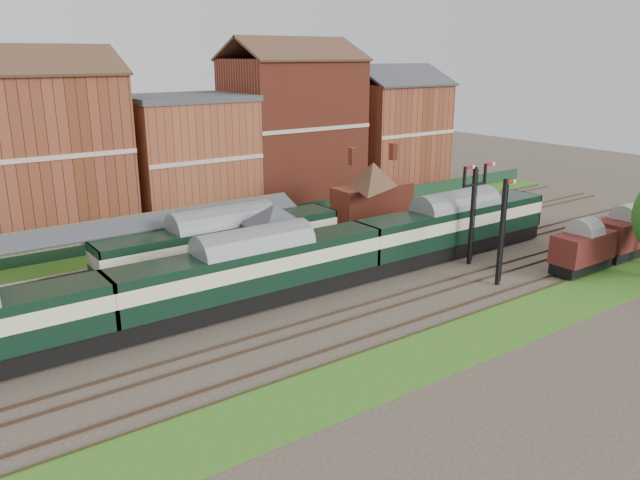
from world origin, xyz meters
TOP-DOWN VIEW (x-y plane):
  - ground at (0.00, 0.00)m, footprint 160.00×160.00m
  - grass_back at (0.00, 16.00)m, footprint 90.00×4.50m
  - grass_front at (0.00, -12.00)m, footprint 90.00×5.00m
  - fence at (0.00, 18.00)m, footprint 90.00×0.12m
  - platform at (-5.00, 9.75)m, footprint 55.00×3.40m
  - signal_box at (-3.00, 3.25)m, footprint 5.40×5.40m
  - brick_hut at (5.00, 3.25)m, footprint 3.20×2.64m
  - station_building at (12.00, 9.75)m, footprint 8.10×8.10m
  - canopy at (-11.00, 9.75)m, footprint 26.00×3.89m
  - semaphore_bracket at (12.04, -2.50)m, footprint 3.60×0.25m
  - semaphore_siding at (10.02, -7.00)m, footprint 1.23×0.25m
  - town_backdrop at (-0.18, 25.00)m, footprint 69.00×10.00m
  - dmu_train at (-6.67, 0.00)m, footprint 58.60×3.08m
  - platform_railcar at (-5.64, 6.50)m, footprint 19.48×3.07m
  - goods_van_a at (17.58, -9.00)m, footprint 5.51×2.39m
  - goods_van_b at (23.82, -9.00)m, footprint 5.84×2.53m

SIDE VIEW (x-z plane):
  - ground at x=0.00m, z-range 0.00..0.00m
  - grass_back at x=0.00m, z-range 0.00..0.06m
  - grass_front at x=0.00m, z-range 0.00..0.06m
  - platform at x=-5.00m, z-range 0.00..1.00m
  - fence at x=0.00m, z-range 0.00..1.50m
  - brick_hut at x=5.00m, z-range -0.28..2.67m
  - goods_van_a at x=17.58m, z-range 0.24..3.59m
  - goods_van_b at x=23.82m, z-range 0.25..3.79m
  - platform_railcar at x=-5.64m, z-range 0.37..4.85m
  - dmu_train at x=-6.67m, z-range 0.37..4.87m
  - signal_box at x=-3.00m, z-range 0.19..6.19m
  - station_building at x=12.00m, z-range 1.01..6.91m
  - semaphore_siding at x=10.02m, z-range 0.16..8.16m
  - canopy at x=-11.00m, z-range 2.54..6.62m
  - semaphore_bracket at x=12.04m, z-range 0.54..8.72m
  - town_backdrop at x=-0.18m, z-range -1.00..15.00m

